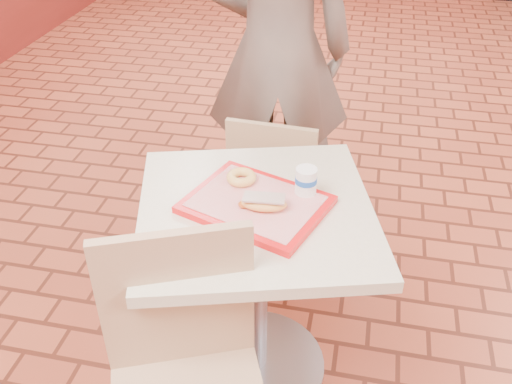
% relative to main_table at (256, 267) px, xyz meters
% --- Properties ---
extents(main_table, '(0.75, 0.75, 0.79)m').
position_rel_main_table_xyz_m(main_table, '(0.00, 0.00, 0.00)').
color(main_table, beige).
rests_on(main_table, ground).
extents(chair_main_front, '(0.57, 0.57, 0.94)m').
position_rel_main_table_xyz_m(chair_main_front, '(-0.10, -0.47, -0.00)').
color(chair_main_front, tan).
rests_on(chair_main_front, ground).
extents(chair_main_back, '(0.40, 0.40, 0.81)m').
position_rel_main_table_xyz_m(chair_main_back, '(-0.04, 0.62, -0.08)').
color(chair_main_back, tan).
rests_on(chair_main_back, ground).
extents(customer, '(0.74, 0.55, 1.86)m').
position_rel_main_table_xyz_m(customer, '(-0.11, 0.99, 0.40)').
color(customer, '#63554D').
rests_on(customer, ground).
extents(serving_tray, '(0.42, 0.33, 0.03)m').
position_rel_main_table_xyz_m(serving_tray, '(0.00, 0.00, 0.27)').
color(serving_tray, red).
rests_on(serving_tray, main_table).
extents(ring_donut, '(0.12, 0.12, 0.03)m').
position_rel_main_table_xyz_m(ring_donut, '(-0.07, 0.10, 0.30)').
color(ring_donut, '#EDB456').
rests_on(ring_donut, serving_tray).
extents(long_john_donut, '(0.16, 0.08, 0.05)m').
position_rel_main_table_xyz_m(long_john_donut, '(0.03, -0.04, 0.31)').
color(long_john_donut, '#EF9A46').
rests_on(long_john_donut, serving_tray).
extents(paper_cup, '(0.07, 0.07, 0.09)m').
position_rel_main_table_xyz_m(paper_cup, '(0.15, 0.08, 0.33)').
color(paper_cup, white).
rests_on(paper_cup, serving_tray).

